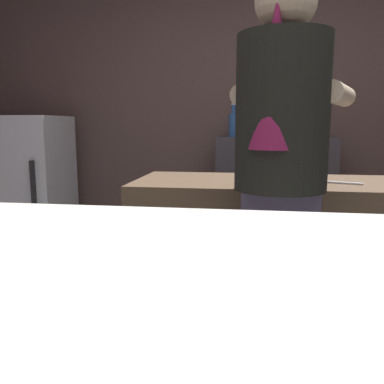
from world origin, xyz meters
The scene contains 11 objects.
wall_back centered at (0.00, 2.20, 1.35)m, with size 5.20×0.10×2.70m, color brown.
prep_counter centered at (0.35, 0.62, 0.45)m, with size 2.10×0.60×0.90m, color #4F3B2A.
back_shelf centered at (0.04, 1.92, 0.54)m, with size 0.92×0.36×1.08m, color #3D3B43.
mini_fridge centered at (-2.01, 1.75, 0.62)m, with size 0.67×0.58×1.24m.
bartender centered at (-0.03, 0.16, 0.99)m, with size 0.50×0.56×1.71m.
mixing_bowl centered at (-0.03, 0.65, 0.93)m, with size 0.17×0.17×0.05m, color slate.
chefs_knife centered at (0.25, 0.57, 0.91)m, with size 0.24×0.03×0.01m, color silver.
bottle_soy centered at (0.15, 1.85, 1.17)m, with size 0.06×0.06×0.24m.
bottle_olive_oil centered at (-0.29, 1.91, 1.18)m, with size 0.07×0.07×0.26m.
bottle_vinegar centered at (0.35, 1.84, 1.15)m, with size 0.06×0.06×0.18m.
bottle_hot_sauce centered at (0.09, 1.96, 1.17)m, with size 0.05×0.05×0.22m.
Camera 1 is at (-0.13, -1.38, 1.17)m, focal length 38.10 mm.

